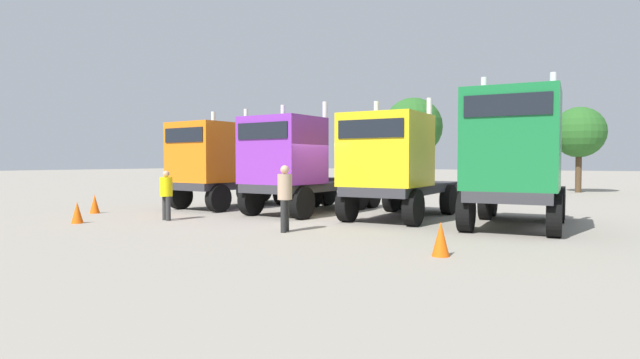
# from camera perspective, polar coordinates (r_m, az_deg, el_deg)

# --- Properties ---
(ground) EXTENTS (200.00, 200.00, 0.00)m
(ground) POSITION_cam_1_polar(r_m,az_deg,el_deg) (16.99, 1.28, -4.48)
(ground) COLOR gray
(semi_truck_orange) EXTENTS (2.76, 6.35, 4.05)m
(semi_truck_orange) POSITION_cam_1_polar(r_m,az_deg,el_deg) (21.20, -11.10, 1.63)
(semi_truck_orange) COLOR #333338
(semi_truck_orange) RESTS_ON ground
(semi_truck_purple) EXTENTS (2.59, 6.32, 4.07)m
(semi_truck_purple) POSITION_cam_1_polar(r_m,az_deg,el_deg) (18.47, -2.69, 1.64)
(semi_truck_purple) COLOR #333338
(semi_truck_purple) RESTS_ON ground
(semi_truck_yellow) EXTENTS (2.87, 6.27, 4.03)m
(semi_truck_yellow) POSITION_cam_1_polar(r_m,az_deg,el_deg) (16.85, 8.31, 1.63)
(semi_truck_yellow) COLOR #333338
(semi_truck_yellow) RESTS_ON ground
(semi_truck_green) EXTENTS (3.13, 5.98, 4.47)m
(semi_truck_green) POSITION_cam_1_polar(r_m,az_deg,el_deg) (15.28, 20.91, 2.27)
(semi_truck_green) COLOR #333338
(semi_truck_green) RESTS_ON ground
(visitor_in_hivis) EXTENTS (0.50, 0.50, 1.63)m
(visitor_in_hivis) POSITION_cam_1_polar(r_m,az_deg,el_deg) (17.35, -16.87, -1.32)
(visitor_in_hivis) COLOR #313131
(visitor_in_hivis) RESTS_ON ground
(visitor_with_camera) EXTENTS (0.52, 0.52, 1.83)m
(visitor_with_camera) POSITION_cam_1_polar(r_m,az_deg,el_deg) (13.91, -3.97, -1.54)
(visitor_with_camera) COLOR #262626
(visitor_with_camera) RESTS_ON ground
(traffic_cone_near) EXTENTS (0.36, 0.36, 0.69)m
(traffic_cone_near) POSITION_cam_1_polar(r_m,az_deg,el_deg) (20.64, -23.97, -2.53)
(traffic_cone_near) COLOR #F2590C
(traffic_cone_near) RESTS_ON ground
(traffic_cone_mid) EXTENTS (0.36, 0.36, 0.71)m
(traffic_cone_mid) POSITION_cam_1_polar(r_m,az_deg,el_deg) (10.69, 13.39, -6.52)
(traffic_cone_mid) COLOR #F2590C
(traffic_cone_mid) RESTS_ON ground
(traffic_cone_far) EXTENTS (0.36, 0.36, 0.67)m
(traffic_cone_far) POSITION_cam_1_polar(r_m,az_deg,el_deg) (17.57, -25.60, -3.36)
(traffic_cone_far) COLOR #F2590C
(traffic_cone_far) RESTS_ON ground
(oak_far_left) EXTENTS (4.04, 4.04, 6.31)m
(oak_far_left) POSITION_cam_1_polar(r_m,az_deg,el_deg) (35.75, 10.39, 5.79)
(oak_far_left) COLOR #4C3823
(oak_far_left) RESTS_ON ground
(oak_far_centre) EXTENTS (3.18, 3.18, 5.45)m
(oak_far_centre) POSITION_cam_1_polar(r_m,az_deg,el_deg) (32.80, 20.17, 5.26)
(oak_far_centre) COLOR #4C3823
(oak_far_centre) RESTS_ON ground
(oak_far_right) EXTENTS (3.12, 3.12, 5.29)m
(oak_far_right) POSITION_cam_1_polar(r_m,az_deg,el_deg) (35.26, 27.09, 4.72)
(oak_far_right) COLOR #4C3823
(oak_far_right) RESTS_ON ground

